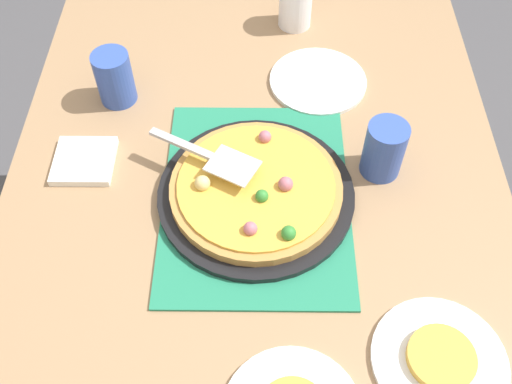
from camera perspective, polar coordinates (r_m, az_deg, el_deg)
ground_plane at (r=1.80m, az=0.00°, el=-14.80°), size 8.00×8.00×0.00m
dining_table at (r=1.23m, az=0.00°, el=-3.60°), size 1.40×1.00×0.75m
placemat at (r=1.14m, az=0.00°, el=-0.51°), size 0.48×0.36×0.01m
pizza_pan at (r=1.13m, az=0.00°, el=-0.21°), size 0.38×0.38×0.01m
pizza at (r=1.11m, az=0.00°, el=0.37°), size 0.33×0.33×0.05m
plate_near_left at (r=1.02m, az=17.41°, el=-15.40°), size 0.22×0.22×0.01m
plate_side at (r=1.36m, az=6.05°, el=10.69°), size 0.22×0.22×0.01m
served_slice_left at (r=1.01m, az=17.60°, el=-15.13°), size 0.11×0.11×0.02m
cup_near at (r=1.49m, az=3.87°, el=17.85°), size 0.08×0.08×0.12m
cup_far at (r=1.32m, az=-13.62°, el=10.75°), size 0.08×0.08×0.12m
cup_corner at (r=1.16m, az=12.35°, el=4.07°), size 0.08×0.08×0.12m
pizza_server at (r=1.12m, az=-4.42°, el=3.48°), size 0.15×0.22×0.01m
napkin_stack at (r=1.24m, az=-16.38°, el=2.92°), size 0.12×0.12×0.02m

